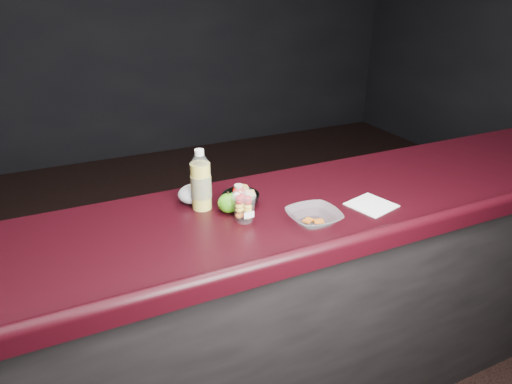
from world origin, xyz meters
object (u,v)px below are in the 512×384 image
fruit_cup (244,205)px  green_apple (228,203)px  lemonade_bottle (201,184)px  takeout_bowl (314,217)px  snack_bowl (240,198)px

fruit_cup → green_apple: bearing=105.9°
lemonade_bottle → takeout_bowl: (0.33, -0.29, -0.08)m
fruit_cup → green_apple: (-0.03, 0.09, -0.03)m
fruit_cup → snack_bowl: bearing=72.4°
green_apple → snack_bowl: (0.07, 0.04, -0.01)m
lemonade_bottle → snack_bowl: bearing=-14.4°
lemonade_bottle → green_apple: size_ratio=2.86×
lemonade_bottle → green_apple: lemonade_bottle is taller
fruit_cup → snack_bowl: fruit_cup is taller
fruit_cup → snack_bowl: size_ratio=0.83×
fruit_cup → takeout_bowl: bearing=-29.4°
takeout_bowl → snack_bowl: bearing=125.6°
takeout_bowl → green_apple: bearing=139.0°
snack_bowl → green_apple: bearing=-150.3°
fruit_cup → snack_bowl: (0.04, 0.13, -0.04)m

